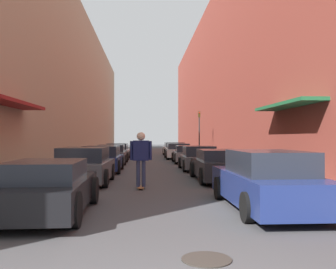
# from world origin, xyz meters

# --- Properties ---
(ground) EXTENTS (130.93, 130.93, 0.00)m
(ground) POSITION_xyz_m (0.00, 23.81, 0.00)
(ground) COLOR #424244
(curb_strip_left) EXTENTS (1.80, 59.52, 0.12)m
(curb_strip_left) POSITION_xyz_m (-4.44, 29.76, 0.06)
(curb_strip_left) COLOR gray
(curb_strip_left) RESTS_ON ground
(curb_strip_right) EXTENTS (1.80, 59.52, 0.12)m
(curb_strip_right) POSITION_xyz_m (4.44, 29.76, 0.06)
(curb_strip_right) COLOR gray
(curb_strip_right) RESTS_ON ground
(building_row_left) EXTENTS (4.90, 59.52, 12.51)m
(building_row_left) POSITION_xyz_m (-7.34, 29.75, 6.26)
(building_row_left) COLOR tan
(building_row_left) RESTS_ON ground
(building_row_right) EXTENTS (4.90, 59.52, 13.64)m
(building_row_right) POSITION_xyz_m (7.34, 29.75, 6.82)
(building_row_right) COLOR brown
(building_row_right) RESTS_ON ground
(parked_car_left_0) EXTENTS (1.85, 4.25, 1.20)m
(parked_car_left_0) POSITION_xyz_m (-2.45, 5.34, 0.59)
(parked_car_left_0) COLOR black
(parked_car_left_0) RESTS_ON ground
(parked_car_left_1) EXTENTS (1.96, 4.04, 1.34)m
(parked_car_left_1) POSITION_xyz_m (-2.53, 10.92, 0.64)
(parked_car_left_1) COLOR #515459
(parked_car_left_1) RESTS_ON ground
(parked_car_left_2) EXTENTS (1.98, 4.37, 1.29)m
(parked_car_left_2) POSITION_xyz_m (-2.42, 15.78, 0.63)
(parked_car_left_2) COLOR navy
(parked_car_left_2) RESTS_ON ground
(parked_car_left_3) EXTENTS (1.95, 4.48, 1.25)m
(parked_car_left_3) POSITION_xyz_m (-2.43, 21.51, 0.61)
(parked_car_left_3) COLOR #515459
(parked_car_left_3) RESTS_ON ground
(parked_car_left_4) EXTENTS (1.86, 4.63, 1.25)m
(parked_car_left_4) POSITION_xyz_m (-2.43, 26.77, 0.60)
(parked_car_left_4) COLOR #B7B7BC
(parked_car_left_4) RESTS_ON ground
(parked_car_right_0) EXTENTS (1.86, 4.63, 1.39)m
(parked_car_right_0) POSITION_xyz_m (2.57, 5.69, 0.66)
(parked_car_right_0) COLOR navy
(parked_car_right_0) RESTS_ON ground
(parked_car_right_1) EXTENTS (1.85, 4.56, 1.23)m
(parked_car_right_1) POSITION_xyz_m (2.59, 11.55, 0.61)
(parked_car_right_1) COLOR #232326
(parked_car_right_1) RESTS_ON ground
(parked_car_right_2) EXTENTS (1.87, 4.02, 1.27)m
(parked_car_right_2) POSITION_xyz_m (2.52, 16.48, 0.60)
(parked_car_right_2) COLOR #515459
(parked_car_right_2) RESTS_ON ground
(parked_car_right_3) EXTENTS (1.95, 3.98, 1.17)m
(parked_car_right_3) POSITION_xyz_m (2.59, 22.04, 0.58)
(parked_car_right_3) COLOR gray
(parked_car_right_3) RESTS_ON ground
(parked_car_right_4) EXTENTS (2.04, 4.17, 1.23)m
(parked_car_right_4) POSITION_xyz_m (2.38, 26.96, 0.61)
(parked_car_right_4) COLOR silver
(parked_car_right_4) RESTS_ON ground
(parked_car_right_5) EXTENTS (2.07, 4.31, 1.25)m
(parked_car_right_5) POSITION_xyz_m (2.51, 32.34, 0.62)
(parked_car_right_5) COLOR silver
(parked_car_right_5) RESTS_ON ground
(skateboarder) EXTENTS (0.72, 0.78, 1.88)m
(skateboarder) POSITION_xyz_m (-0.43, 9.39, 1.16)
(skateboarder) COLOR brown
(skateboarder) RESTS_ON ground
(manhole_cover) EXTENTS (0.70, 0.70, 0.02)m
(manhole_cover) POSITION_xyz_m (0.54, 2.12, 0.01)
(manhole_cover) COLOR #332D28
(manhole_cover) RESTS_ON ground
(traffic_light) EXTENTS (0.16, 0.22, 3.65)m
(traffic_light) POSITION_xyz_m (4.01, 26.26, 2.37)
(traffic_light) COLOR #2D2D2D
(traffic_light) RESTS_ON curb_strip_right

